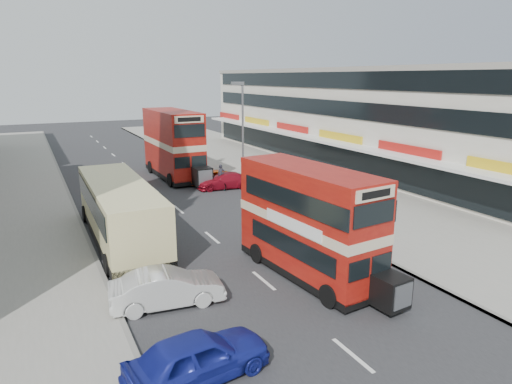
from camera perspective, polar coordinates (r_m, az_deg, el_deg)
ground at (r=18.22m, az=3.99°, el=-13.50°), size 160.00×160.00×0.00m
road_surface at (r=35.82m, az=-12.60°, el=0.27°), size 12.00×90.00×0.01m
pavement_right at (r=40.33m, az=4.11°, el=2.25°), size 12.00×90.00×0.15m
kerb_left at (r=34.88m, az=-22.33°, el=-0.73°), size 0.20×90.00×0.16m
kerb_right at (r=37.70m, az=-3.61°, el=1.40°), size 0.20×90.00×0.16m
commercial_row at (r=45.78m, az=11.58°, el=9.29°), size 9.90×46.20×9.30m
street_lamp at (r=35.29m, az=-1.79°, el=8.29°), size 1.00×0.20×8.12m
bus_main at (r=19.53m, az=6.70°, el=-3.78°), size 3.08×8.54×4.67m
bus_second at (r=39.40m, az=-10.37°, el=5.97°), size 2.89×10.09×5.55m
coach at (r=24.83m, az=-16.79°, el=-2.09°), size 2.98×11.14×2.95m
car_left_near at (r=13.87m, az=-7.29°, el=-19.87°), size 4.47×2.26×1.46m
car_left_front at (r=17.88m, az=-11.13°, el=-11.79°), size 4.45×2.01×1.42m
car_right_a at (r=35.34m, az=-4.05°, el=1.42°), size 4.43×2.22×1.24m
car_right_b at (r=36.93m, az=-5.70°, el=1.83°), size 3.93×1.82×1.09m
car_right_c at (r=48.77m, az=-10.23°, el=4.94°), size 4.36×2.02×1.45m
pedestrian_near at (r=32.63m, az=5.37°, el=0.95°), size 0.63×0.44×1.66m
cyclist at (r=35.15m, az=-4.39°, el=1.38°), size 0.64×1.81×1.94m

